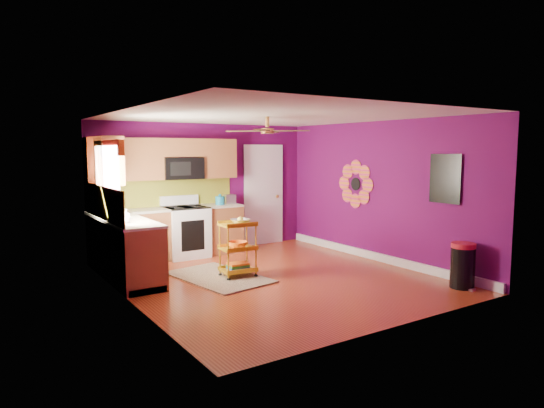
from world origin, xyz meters
TOP-DOWN VIEW (x-y plane):
  - ground at (0.00, 0.00)m, footprint 5.00×5.00m
  - room_envelope at (0.03, 0.00)m, footprint 4.54×5.04m
  - lower_cabinets at (-1.35, 1.82)m, footprint 2.81×2.31m
  - electric_range at (-0.55, 2.17)m, footprint 0.76×0.66m
  - upper_cabinetry at (-1.24, 2.17)m, footprint 2.80×2.30m
  - left_window at (-2.22, 1.05)m, footprint 0.08×1.35m
  - panel_door at (1.35, 2.47)m, footprint 0.95×0.11m
  - right_wall_art at (2.23, -0.34)m, footprint 0.04×2.74m
  - ceiling_fan at (0.00, 0.20)m, footprint 1.01×1.01m
  - shag_rug at (-0.73, 0.49)m, footprint 1.28×1.82m
  - rolling_cart at (-0.44, 0.36)m, footprint 0.55×0.42m
  - trash_can at (1.98, -1.94)m, footprint 0.41×0.42m
  - teal_kettle at (0.16, 2.15)m, footprint 0.18×0.18m
  - toaster at (0.40, 2.21)m, footprint 0.22×0.15m
  - soap_bottle_a at (-2.00, 0.96)m, footprint 0.08×0.08m
  - soap_bottle_b at (-2.01, 1.30)m, footprint 0.12×0.12m
  - counter_dish at (-1.97, 1.62)m, footprint 0.28×0.28m
  - counter_cup at (-2.06, 0.76)m, footprint 0.13×0.13m

SIDE VIEW (x-z plane):
  - ground at x=0.00m, z-range 0.00..0.00m
  - shag_rug at x=-0.73m, z-range 0.00..0.02m
  - trash_can at x=1.98m, z-range 0.00..0.66m
  - lower_cabinets at x=-1.35m, z-range -0.04..0.90m
  - electric_range at x=-0.55m, z-range -0.08..1.05m
  - rolling_cart at x=-0.44m, z-range 0.01..0.97m
  - counter_dish at x=-1.97m, z-range 0.94..1.01m
  - counter_cup at x=-2.06m, z-range 0.94..1.04m
  - soap_bottle_b at x=-2.01m, z-range 0.94..1.10m
  - teal_kettle at x=0.16m, z-range 0.92..1.13m
  - panel_door at x=1.35m, z-range -0.05..2.10m
  - toaster at x=0.40m, z-range 0.94..1.12m
  - soap_bottle_a at x=-2.00m, z-range 0.94..1.12m
  - right_wall_art at x=2.23m, z-range 0.92..1.96m
  - room_envelope at x=0.03m, z-range 0.37..2.89m
  - left_window at x=-2.22m, z-range 1.20..2.28m
  - upper_cabinetry at x=-1.24m, z-range 1.17..2.43m
  - ceiling_fan at x=0.00m, z-range 2.16..2.42m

